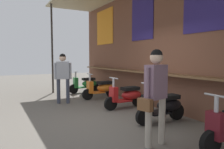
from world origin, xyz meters
name	(u,v)px	position (x,y,z in m)	size (l,w,h in m)	color
ground_plane	(108,119)	(0.00, 0.00, 0.00)	(31.96, 31.96, 0.00)	#605B54
market_stall_facade	(166,35)	(0.00, 1.87, 2.20)	(11.41, 2.47, 3.99)	brown
scooter_green	(86,84)	(-4.13, 1.08, 0.39)	(0.46, 1.40, 0.97)	#237533
scooter_orange	(102,88)	(-2.57, 1.08, 0.39)	(0.46, 1.40, 0.97)	orange
scooter_red	(127,96)	(-0.80, 1.08, 0.39)	(0.46, 1.40, 0.97)	red
scooter_black	(164,106)	(0.82, 1.08, 0.39)	(0.46, 1.40, 0.97)	black
shopper_with_handbag	(155,87)	(1.80, -0.02, 1.04)	(0.38, 0.67, 1.69)	#ADA393
shopper_browsing	(63,73)	(-2.43, -0.44, 1.04)	(0.32, 0.55, 1.68)	#383D4C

